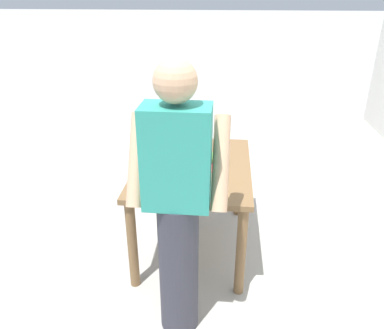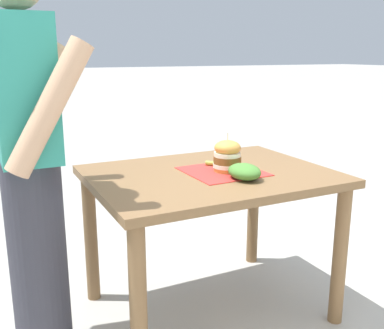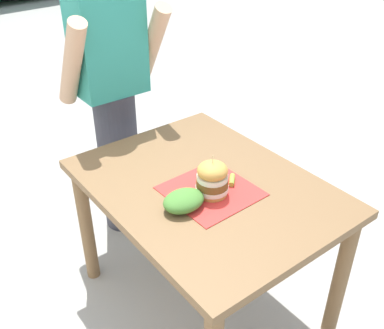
% 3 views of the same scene
% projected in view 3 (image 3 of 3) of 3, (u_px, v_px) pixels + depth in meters
% --- Properties ---
extents(ground_plane, '(80.00, 80.00, 0.00)m').
position_uv_depth(ground_plane, '(203.00, 300.00, 2.38)').
color(ground_plane, '#ADAAA3').
extents(patio_table, '(0.88, 1.16, 0.75)m').
position_uv_depth(patio_table, '(205.00, 204.00, 2.05)').
color(patio_table, brown).
rests_on(patio_table, ground).
extents(serving_paper, '(0.37, 0.37, 0.00)m').
position_uv_depth(serving_paper, '(211.00, 191.00, 1.93)').
color(serving_paper, red).
rests_on(serving_paper, patio_table).
extents(sandwich, '(0.14, 0.14, 0.19)m').
position_uv_depth(sandwich, '(212.00, 179.00, 1.87)').
color(sandwich, gold).
rests_on(sandwich, serving_paper).
extents(pickle_spear, '(0.07, 0.07, 0.02)m').
position_uv_depth(pickle_spear, '(232.00, 180.00, 1.98)').
color(pickle_spear, '#8EA83D').
rests_on(pickle_spear, serving_paper).
extents(side_salad, '(0.18, 0.14, 0.07)m').
position_uv_depth(side_salad, '(184.00, 201.00, 1.82)').
color(side_salad, '#477F33').
rests_on(side_salad, patio_table).
extents(diner_across_table, '(0.55, 0.35, 1.69)m').
position_uv_depth(diner_across_table, '(113.00, 95.00, 2.47)').
color(diner_across_table, '#33333D').
rests_on(diner_across_table, ground).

